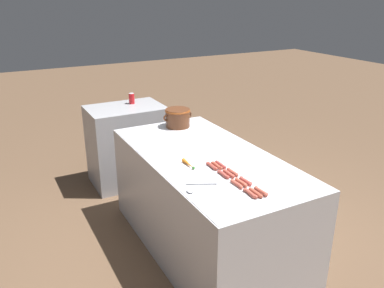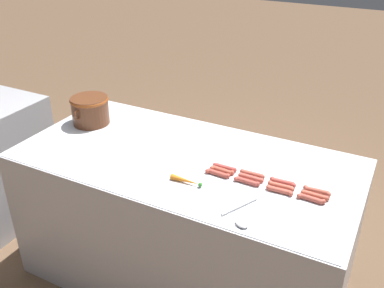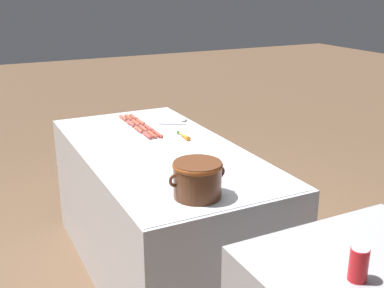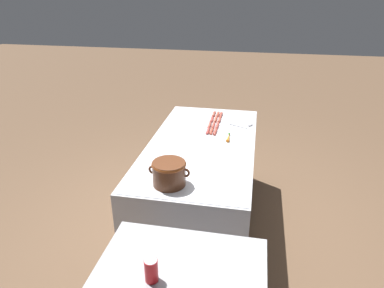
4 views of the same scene
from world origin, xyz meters
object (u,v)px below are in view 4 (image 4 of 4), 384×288
(hot_dog_1, at_px, (219,120))
(hot_dog_2, at_px, (217,126))
(hot_dog_10, at_px, (209,125))
(serving_spoon, at_px, (246,125))
(hot_dog_3, at_px, (215,132))
(soda_can, at_px, (151,270))
(hot_dog_9, at_px, (212,119))
(hot_dog_7, at_px, (211,131))
(hot_dog_0, at_px, (221,115))
(bean_pot, at_px, (169,172))
(hot_dog_5, at_px, (216,120))
(hot_dog_6, at_px, (213,125))
(hot_dog_8, at_px, (214,114))
(hot_dog_4, at_px, (218,114))
(hot_dog_11, at_px, (208,131))
(carrot, at_px, (229,137))

(hot_dog_1, height_order, hot_dog_2, same)
(hot_dog_2, height_order, hot_dog_10, same)
(hot_dog_10, xyz_separation_m, serving_spoon, (-0.37, -0.08, -0.01))
(hot_dog_3, bearing_deg, soda_can, 88.26)
(hot_dog_9, bearing_deg, hot_dog_7, 97.19)
(hot_dog_0, distance_m, bean_pot, 1.53)
(hot_dog_2, relative_size, hot_dog_10, 1.00)
(hot_dog_3, distance_m, hot_dog_5, 0.34)
(hot_dog_6, relative_size, hot_dog_8, 1.00)
(hot_dog_4, bearing_deg, hot_dog_9, 76.06)
(hot_dog_8, xyz_separation_m, serving_spoon, (-0.37, 0.26, -0.01))
(hot_dog_3, relative_size, hot_dog_5, 1.00)
(hot_dog_0, relative_size, soda_can, 1.13)
(hot_dog_9, xyz_separation_m, serving_spoon, (-0.37, 0.08, -0.01))
(hot_dog_0, height_order, hot_dog_3, same)
(hot_dog_3, xyz_separation_m, hot_dog_9, (0.08, -0.33, 0.00))
(hot_dog_0, distance_m, serving_spoon, 0.38)
(hot_dog_8, xyz_separation_m, hot_dog_9, (-0.00, 0.18, 0.00))
(hot_dog_4, bearing_deg, hot_dog_2, 96.23)
(hot_dog_8, bearing_deg, hot_dog_11, 90.59)
(soda_can, bearing_deg, hot_dog_1, -91.53)
(hot_dog_2, relative_size, hot_dog_6, 1.00)
(hot_dog_1, height_order, hot_dog_8, same)
(serving_spoon, distance_m, soda_can, 2.22)
(hot_dog_4, xyz_separation_m, hot_dog_11, (0.04, 0.50, 0.00))
(hot_dog_1, relative_size, hot_dog_7, 1.00)
(hot_dog_1, bearing_deg, soda_can, 88.47)
(hot_dog_5, distance_m, hot_dog_11, 0.33)
(hot_dog_6, relative_size, soda_can, 1.13)
(hot_dog_4, bearing_deg, hot_dog_1, 102.97)
(serving_spoon, bearing_deg, hot_dog_5, -14.71)
(hot_dog_0, bearing_deg, hot_dog_9, 64.13)
(hot_dog_6, height_order, hot_dog_11, same)
(hot_dog_3, height_order, soda_can, soda_can)
(hot_dog_7, height_order, carrot, carrot)
(hot_dog_7, xyz_separation_m, hot_dog_8, (0.04, -0.50, 0.00))
(hot_dog_4, distance_m, carrot, 0.65)
(hot_dog_9, height_order, hot_dog_10, same)
(bean_pot, xyz_separation_m, carrot, (-0.35, -0.91, -0.09))
(hot_dog_10, height_order, serving_spoon, hot_dog_10)
(hot_dog_7, height_order, soda_can, soda_can)
(hot_dog_3, xyz_separation_m, hot_dog_4, (0.04, -0.51, 0.00))
(bean_pot, bearing_deg, hot_dog_11, -97.37)
(hot_dog_11, bearing_deg, hot_dog_1, -103.06)
(hot_dog_9, bearing_deg, hot_dog_0, -115.87)
(bean_pot, height_order, carrot, bean_pot)
(hot_dog_6, bearing_deg, hot_dog_2, 171.98)
(hot_dog_5, distance_m, hot_dog_8, 0.18)
(hot_dog_2, height_order, hot_dog_7, same)
(bean_pot, bearing_deg, hot_dog_4, -96.39)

